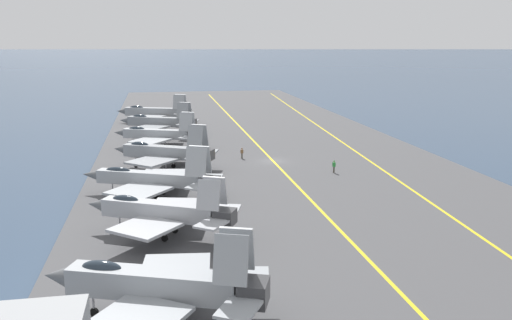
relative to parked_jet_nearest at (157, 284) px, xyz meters
name	(u,v)px	position (x,y,z in m)	size (l,w,h in m)	color
ground_plane	(273,163)	(45.97, -17.59, -3.10)	(2000.00, 2000.00, 0.00)	#2D425B
carrier_deck	(273,162)	(45.97, -17.59, -2.90)	(229.84, 53.64, 0.40)	#4C4C4F
deck_stripe_foul_line	(364,157)	(45.97, -32.34, -2.70)	(206.86, 0.36, 0.01)	yellow
deck_stripe_centerline	(273,161)	(45.97, -17.59, -2.70)	(206.86, 0.36, 0.01)	yellow
parked_jet_nearest	(157,284)	(0.00, 0.00, 0.00)	(13.35, 15.44, 6.71)	#93999E
parked_jet_second	(162,211)	(16.08, -0.53, -0.18)	(12.21, 15.02, 6.08)	#A8AAAF
parked_jet_third	(153,179)	(29.77, 0.36, -0.50)	(13.85, 17.10, 6.31)	#9EA3A8
parked_jet_fourth	(164,152)	(43.25, -1.19, -0.13)	(13.71, 15.39, 6.71)	gray
parked_jet_fifth	(159,134)	(58.90, -0.51, -0.21)	(13.63, 15.48, 6.36)	#9EA3A8
parked_jet_sixth	(159,122)	(72.34, -0.60, -0.08)	(13.82, 15.71, 6.48)	gray
parked_jet_seventh	(155,112)	(88.02, 0.14, -0.19)	(13.09, 17.08, 6.42)	#93999E
crew_brown_vest	(242,153)	(48.55, -13.18, -1.76)	(0.44, 0.46, 1.70)	#4C473D
crew_green_vest	(334,166)	(37.11, -24.38, -1.71)	(0.46, 0.44, 1.79)	#4C473D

